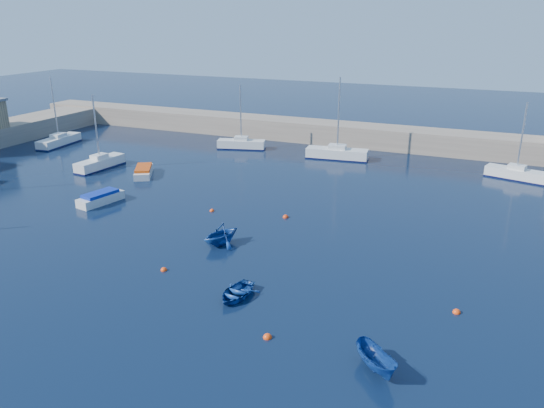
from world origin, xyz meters
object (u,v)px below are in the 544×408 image
at_px(sailboat_7, 516,174).
at_px(dinghy_left, 221,234).
at_px(sailboat_3, 100,163).
at_px(sailboat_5, 241,144).
at_px(motorboat_2, 144,171).
at_px(sailboat_6, 337,153).
at_px(dinghy_right, 376,361).
at_px(motorboat_1, 101,198).
at_px(dinghy_center, 236,293).
at_px(sailboat_4, 59,141).

bearing_deg(sailboat_7, dinghy_left, 158.32).
distance_m(sailboat_3, dinghy_left, 25.46).
height_order(sailboat_5, motorboat_2, sailboat_5).
xyz_separation_m(sailboat_6, dinghy_right, (13.03, -37.28, -0.09)).
relative_size(motorboat_1, dinghy_center, 1.47).
distance_m(sailboat_4, motorboat_2, 19.52).
distance_m(sailboat_4, sailboat_7, 54.72).
height_order(dinghy_center, dinghy_left, dinghy_left).
bearing_deg(sailboat_5, sailboat_3, 129.26).
bearing_deg(dinghy_center, dinghy_right, -16.62).
distance_m(motorboat_2, dinghy_center, 28.09).
distance_m(sailboat_5, sailboat_7, 31.77).
xyz_separation_m(sailboat_6, sailboat_7, (19.25, -0.72, -0.06)).
relative_size(sailboat_7, dinghy_center, 2.60).
relative_size(sailboat_5, dinghy_right, 2.67).
xyz_separation_m(sailboat_3, sailboat_5, (10.21, 14.33, -0.01)).
relative_size(sailboat_4, dinghy_left, 2.77).
bearing_deg(sailboat_6, sailboat_3, 115.93).
bearing_deg(dinghy_right, sailboat_3, 103.06).
bearing_deg(motorboat_2, motorboat_1, -109.00).
relative_size(sailboat_3, dinghy_right, 2.70).
bearing_deg(sailboat_5, sailboat_7, -106.61).
bearing_deg(motorboat_2, sailboat_7, -9.46).
xyz_separation_m(dinghy_left, dinghy_right, (13.77, -10.14, -0.26)).
distance_m(sailboat_6, motorboat_2, 22.20).
bearing_deg(sailboat_5, motorboat_1, 158.68).
distance_m(sailboat_5, motorboat_1, 23.53).
relative_size(sailboat_6, dinghy_left, 2.99).
bearing_deg(sailboat_4, sailboat_7, 1.91).
bearing_deg(sailboat_6, sailboat_7, -98.38).
xyz_separation_m(dinghy_center, dinghy_left, (-4.54, 6.51, 0.52)).
relative_size(sailboat_4, dinghy_center, 2.88).
bearing_deg(sailboat_7, dinghy_right, -174.22).
bearing_deg(dinghy_center, motorboat_2, 141.95).
bearing_deg(sailboat_7, dinghy_center, 170.30).
distance_m(sailboat_3, dinghy_center, 32.84).
bearing_deg(dinghy_right, motorboat_1, 109.39).
height_order(motorboat_1, dinghy_left, dinghy_left).
bearing_deg(dinghy_center, sailboat_5, 120.67).
bearing_deg(dinghy_right, sailboat_6, 65.06).
height_order(dinghy_center, dinghy_right, dinghy_right).
height_order(sailboat_6, dinghy_center, sailboat_6).
height_order(sailboat_3, sailboat_4, sailboat_4).
relative_size(motorboat_1, dinghy_right, 1.50).
distance_m(dinghy_left, dinghy_right, 17.10).
bearing_deg(sailboat_5, dinghy_left, -171.83).
distance_m(sailboat_4, dinghy_left, 39.47).
xyz_separation_m(sailboat_5, dinghy_right, (25.54, -37.31, -0.05)).
xyz_separation_m(motorboat_2, dinghy_left, (16.04, -12.61, 0.39)).
height_order(sailboat_4, motorboat_2, sailboat_4).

